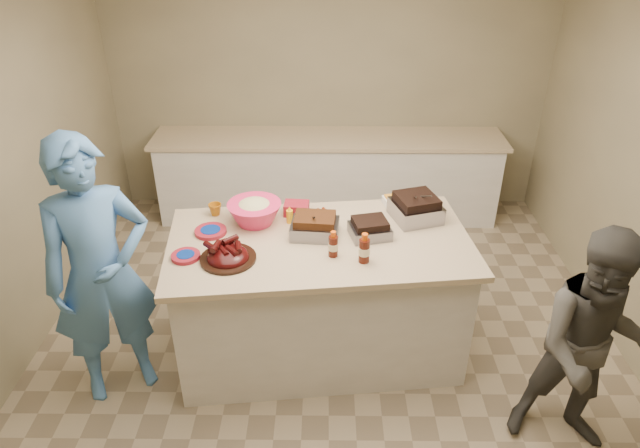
{
  "coord_description": "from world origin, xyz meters",
  "views": [
    {
      "loc": [
        -0.03,
        -3.27,
        3.07
      ],
      "look_at": [
        -0.07,
        0.11,
        1.09
      ],
      "focal_mm": 32.0,
      "sensor_mm": 36.0,
      "label": 1
    }
  ],
  "objects_px": {
    "bbq_bottle_a": "(333,256)",
    "guest_gray": "(565,437)",
    "rib_platter": "(228,260)",
    "coleslaw_bowl": "(255,222)",
    "roasting_pan": "(415,218)",
    "guest_blue": "(126,381)",
    "island": "(320,348)",
    "mustard_bottle": "(290,222)",
    "plastic_cup": "(216,215)",
    "bbq_bottle_b": "(364,261)"
  },
  "relations": [
    {
      "from": "island",
      "to": "guest_gray",
      "type": "relative_size",
      "value": 1.35
    },
    {
      "from": "roasting_pan",
      "to": "mustard_bottle",
      "type": "height_order",
      "value": "mustard_bottle"
    },
    {
      "from": "rib_platter",
      "to": "mustard_bottle",
      "type": "height_order",
      "value": "rib_platter"
    },
    {
      "from": "bbq_bottle_a",
      "to": "guest_gray",
      "type": "distance_m",
      "value": 1.91
    },
    {
      "from": "coleslaw_bowl",
      "to": "guest_gray",
      "type": "xyz_separation_m",
      "value": [
        2.08,
        -1.06,
        -0.99
      ]
    },
    {
      "from": "island",
      "to": "plastic_cup",
      "type": "distance_m",
      "value": 1.31
    },
    {
      "from": "guest_gray",
      "to": "bbq_bottle_a",
      "type": "bearing_deg",
      "value": 167.42
    },
    {
      "from": "mustard_bottle",
      "to": "guest_gray",
      "type": "distance_m",
      "value": 2.33
    },
    {
      "from": "island",
      "to": "coleslaw_bowl",
      "type": "xyz_separation_m",
      "value": [
        -0.47,
        0.24,
        0.99
      ]
    },
    {
      "from": "coleslaw_bowl",
      "to": "plastic_cup",
      "type": "xyz_separation_m",
      "value": [
        -0.31,
        0.11,
        0.0
      ]
    },
    {
      "from": "island",
      "to": "guest_blue",
      "type": "bearing_deg",
      "value": -171.97
    },
    {
      "from": "island",
      "to": "roasting_pan",
      "type": "height_order",
      "value": "roasting_pan"
    },
    {
      "from": "rib_platter",
      "to": "coleslaw_bowl",
      "type": "relative_size",
      "value": 0.95
    },
    {
      "from": "bbq_bottle_a",
      "to": "guest_blue",
      "type": "bearing_deg",
      "value": -173.57
    },
    {
      "from": "island",
      "to": "roasting_pan",
      "type": "relative_size",
      "value": 6.53
    },
    {
      "from": "bbq_bottle_a",
      "to": "mustard_bottle",
      "type": "xyz_separation_m",
      "value": [
        -0.31,
        0.43,
        -0.0
      ]
    },
    {
      "from": "island",
      "to": "plastic_cup",
      "type": "xyz_separation_m",
      "value": [
        -0.78,
        0.35,
        0.99
      ]
    },
    {
      "from": "island",
      "to": "guest_blue",
      "type": "height_order",
      "value": "island"
    },
    {
      "from": "rib_platter",
      "to": "bbq_bottle_a",
      "type": "relative_size",
      "value": 1.99
    },
    {
      "from": "roasting_pan",
      "to": "plastic_cup",
      "type": "bearing_deg",
      "value": 160.79
    },
    {
      "from": "bbq_bottle_b",
      "to": "plastic_cup",
      "type": "distance_m",
      "value": 1.23
    },
    {
      "from": "coleslaw_bowl",
      "to": "bbq_bottle_a",
      "type": "distance_m",
      "value": 0.71
    },
    {
      "from": "rib_platter",
      "to": "guest_blue",
      "type": "relative_size",
      "value": 0.2
    },
    {
      "from": "roasting_pan",
      "to": "coleslaw_bowl",
      "type": "distance_m",
      "value": 1.17
    },
    {
      "from": "island",
      "to": "roasting_pan",
      "type": "xyz_separation_m",
      "value": [
        0.7,
        0.31,
        0.99
      ]
    },
    {
      "from": "plastic_cup",
      "to": "guest_gray",
      "type": "bearing_deg",
      "value": -26.14
    },
    {
      "from": "roasting_pan",
      "to": "mustard_bottle",
      "type": "relative_size",
      "value": 2.43
    },
    {
      "from": "rib_platter",
      "to": "roasting_pan",
      "type": "distance_m",
      "value": 1.41
    },
    {
      "from": "island",
      "to": "rib_platter",
      "type": "distance_m",
      "value": 1.18
    },
    {
      "from": "bbq_bottle_a",
      "to": "guest_gray",
      "type": "xyz_separation_m",
      "value": [
        1.51,
        -0.63,
        -0.99
      ]
    },
    {
      "from": "bbq_bottle_a",
      "to": "guest_blue",
      "type": "distance_m",
      "value": 1.8
    },
    {
      "from": "roasting_pan",
      "to": "guest_blue",
      "type": "xyz_separation_m",
      "value": [
        -2.1,
        -0.67,
        -0.99
      ]
    },
    {
      "from": "mustard_bottle",
      "to": "guest_gray",
      "type": "relative_size",
      "value": 0.09
    },
    {
      "from": "bbq_bottle_b",
      "to": "guest_blue",
      "type": "height_order",
      "value": "bbq_bottle_b"
    },
    {
      "from": "roasting_pan",
      "to": "guest_gray",
      "type": "bearing_deg",
      "value": -68.79
    },
    {
      "from": "guest_blue",
      "to": "bbq_bottle_b",
      "type": "bearing_deg",
      "value": -25.73
    },
    {
      "from": "coleslaw_bowl",
      "to": "guest_blue",
      "type": "xyz_separation_m",
      "value": [
        -0.93,
        -0.6,
        -0.99
      ]
    },
    {
      "from": "coleslaw_bowl",
      "to": "mustard_bottle",
      "type": "relative_size",
      "value": 2.96
    },
    {
      "from": "guest_blue",
      "to": "guest_gray",
      "type": "distance_m",
      "value": 3.04
    },
    {
      "from": "roasting_pan",
      "to": "bbq_bottle_b",
      "type": "xyz_separation_m",
      "value": [
        -0.41,
        -0.57,
        -0.0
      ]
    },
    {
      "from": "rib_platter",
      "to": "plastic_cup",
      "type": "relative_size",
      "value": 3.8
    },
    {
      "from": "mustard_bottle",
      "to": "guest_blue",
      "type": "relative_size",
      "value": 0.07
    },
    {
      "from": "mustard_bottle",
      "to": "guest_blue",
      "type": "height_order",
      "value": "mustard_bottle"
    },
    {
      "from": "coleslaw_bowl",
      "to": "rib_platter",
      "type": "bearing_deg",
      "value": -104.46
    },
    {
      "from": "roasting_pan",
      "to": "coleslaw_bowl",
      "type": "relative_size",
      "value": 0.82
    },
    {
      "from": "roasting_pan",
      "to": "guest_blue",
      "type": "relative_size",
      "value": 0.17
    },
    {
      "from": "bbq_bottle_b",
      "to": "mustard_bottle",
      "type": "distance_m",
      "value": 0.71
    },
    {
      "from": "bbq_bottle_a",
      "to": "guest_gray",
      "type": "bearing_deg",
      "value": -22.48
    },
    {
      "from": "bbq_bottle_a",
      "to": "mustard_bottle",
      "type": "bearing_deg",
      "value": 125.47
    },
    {
      "from": "island",
      "to": "coleslaw_bowl",
      "type": "distance_m",
      "value": 1.12
    }
  ]
}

